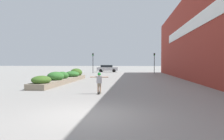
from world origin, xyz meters
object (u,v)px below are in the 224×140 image
at_px(car_leftmost, 193,69).
at_px(traffic_light_left, 93,60).
at_px(skateboard, 99,93).
at_px(car_center_left, 107,68).
at_px(skateboarder, 99,80).
at_px(traffic_light_right, 154,60).

bearing_deg(car_leftmost, traffic_light_left, -77.94).
relative_size(skateboard, car_center_left, 0.13).
distance_m(skateboarder, car_leftmost, 33.36).
distance_m(car_center_left, traffic_light_left, 6.25).
distance_m(skateboarder, car_center_left, 31.68).
xyz_separation_m(skateboard, car_center_left, (-3.51, 31.48, 0.75)).
distance_m(skateboarder, traffic_light_left, 26.53).
bearing_deg(traffic_light_left, skateboard, -77.74).
xyz_separation_m(skateboard, skateboarder, (-0.00, 0.00, 0.76)).
height_order(traffic_light_left, traffic_light_right, traffic_light_left).
relative_size(traffic_light_left, traffic_light_right, 1.01).
relative_size(car_leftmost, traffic_light_left, 1.19).
bearing_deg(car_leftmost, skateboard, -25.40).
height_order(skateboarder, traffic_light_left, traffic_light_left).
distance_m(car_leftmost, traffic_light_right, 9.22).
xyz_separation_m(car_leftmost, car_center_left, (-17.82, 1.35, 0.00)).
relative_size(car_center_left, traffic_light_left, 1.20).
xyz_separation_m(car_center_left, traffic_light_left, (-2.11, -5.61, 1.78)).
height_order(skateboard, traffic_light_right, traffic_light_right).
height_order(car_leftmost, traffic_light_left, traffic_light_left).
bearing_deg(traffic_light_right, traffic_light_left, -177.56).
bearing_deg(traffic_light_left, car_leftmost, 12.06).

